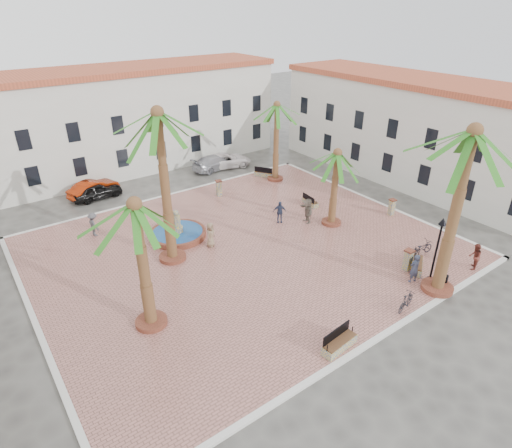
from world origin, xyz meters
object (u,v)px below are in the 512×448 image
Objects in this scene: bench_e at (310,202)px; cyclist_b at (475,257)px; bollard_se at (408,260)px; pedestrian_fountain_a at (210,235)px; bollard_e at (392,207)px; palm_e at (337,163)px; bench_ne at (264,174)px; pedestrian_east at (308,211)px; lamppost_e at (336,170)px; car_black at (97,191)px; litter_bin at (444,280)px; palm_ne at (277,114)px; car_red at (94,188)px; bicycle_b at (406,301)px; palm_sw at (137,221)px; car_silver at (216,162)px; car_white at (226,160)px; pedestrian_fountain_b at (280,212)px; pedestrian_north at (94,224)px; bench_s at (339,343)px; palm_s at (470,151)px; lamppost_s at (439,239)px; bollard_n at (219,188)px; palm_nw at (159,130)px; fountain at (178,233)px; cyclist_a at (414,268)px; bench_se at (417,265)px; bicycle_a at (421,248)px.

cyclist_b reaches higher than bench_e.
pedestrian_fountain_a reaches higher than bollard_se.
palm_e is at bearing 160.46° from bollard_e.
pedestrian_east reaches higher than bench_ne.
palm_e is 1.45× the size of lamppost_e.
car_black is at bearing 117.97° from bollard_se.
litter_bin is (-1.23, -12.77, 0.10)m from bench_e.
palm_ne is 16.85m from car_red.
bollard_se is at bearing -65.86° from bicycle_b.
palm_sw reaches higher than car_silver.
car_silver is 0.97× the size of car_white.
pedestrian_north is (-11.75, 6.04, 0.03)m from pedestrian_fountain_b.
bollard_e is at bearing 82.76° from pedestrian_east.
pedestrian_east is at bearing -126.64° from pedestrian_north.
bench_s is 11.85m from pedestrian_fountain_a.
palm_s is at bearing -101.46° from bicycle_b.
bench_ne reaches higher than litter_bin.
pedestrian_north is (-14.23, 17.14, -1.93)m from lamppost_s.
bench_ne is at bearing 107.47° from palm_ne.
bollard_n is at bearing 155.12° from car_white.
bollard_se is at bearing -78.33° from bollard_n.
palm_nw is 15.05m from bench_e.
bicycle_b is (-5.60, -19.97, 0.23)m from bench_ne.
bench_ne is 19.49m from lamppost_s.
car_black is at bearing 129.59° from palm_e.
fountain is 2.27× the size of pedestrian_north.
car_white is (1.36, 24.57, -7.68)m from palm_s.
bench_se is at bearing -140.03° from cyclist_a.
cyclist_b is at bearing 149.53° from bench_ne.
bench_e is 3.14m from pedestrian_east.
lamppost_s is 2.96× the size of bollard_se.
bollard_e is at bearing -14.27° from palm_nw.
palm_ne reaches higher than cyclist_b.
bollard_n is 7.39m from car_white.
palm_e is at bearing 176.13° from car_silver.
pedestrian_east reaches higher than bollard_n.
lamppost_e reaches higher than pedestrian_fountain_a.
fountain is at bearing -144.64° from bollard_n.
bench_se is at bearing -97.46° from palm_ne.
lamppost_s is 2.26× the size of bicycle_a.
car_black reaches higher than bench_s.
lamppost_s reaches higher than pedestrian_north.
fountain is 0.97× the size of car_black.
bicycle_b is (-5.47, -2.87, 0.02)m from bicycle_a.
palm_sw reaches higher than cyclist_a.
litter_bin is 0.40× the size of cyclist_b.
bench_ne is at bearing -27.12° from bicycle_b.
car_black is (-15.53, 12.20, -2.14)m from lamppost_e.
cyclist_b reaches higher than car_silver.
litter_bin is at bearing -5.97° from bench_s.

